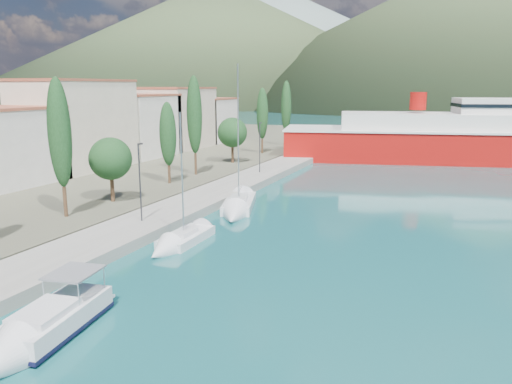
% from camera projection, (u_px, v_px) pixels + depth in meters
% --- Properties ---
extents(ground, '(1400.00, 1400.00, 0.00)m').
position_uv_depth(ground, '(409.00, 129.00, 133.02)').
color(ground, '#18595C').
extents(quay, '(5.00, 88.00, 0.80)m').
position_uv_depth(quay, '(220.00, 192.00, 51.48)').
color(quay, gray).
rests_on(quay, ground).
extents(land_strip, '(70.00, 148.00, 0.70)m').
position_uv_depth(land_strip, '(24.00, 159.00, 74.84)').
color(land_strip, '#565644').
rests_on(land_strip, ground).
extents(town_buildings, '(9.20, 69.20, 11.30)m').
position_uv_depth(town_buildings, '(106.00, 127.00, 68.92)').
color(town_buildings, beige).
rests_on(town_buildings, land_strip).
extents(tree_row, '(4.09, 65.45, 11.67)m').
position_uv_depth(tree_row, '(191.00, 130.00, 58.11)').
color(tree_row, '#47301E').
rests_on(tree_row, land_strip).
extents(lamp_posts, '(0.15, 45.11, 6.06)m').
position_uv_depth(lamp_posts, '(151.00, 176.00, 39.67)').
color(lamp_posts, '#2D2D33').
rests_on(lamp_posts, quay).
extents(motor_cruiser, '(3.55, 8.48, 3.03)m').
position_uv_depth(motor_cruiser, '(35.00, 337.00, 21.56)').
color(motor_cruiser, black).
rests_on(motor_cruiser, ground).
extents(sailboat_near, '(2.17, 7.11, 10.19)m').
position_uv_depth(sailboat_near, '(174.00, 245.00, 34.77)').
color(sailboat_near, silver).
rests_on(sailboat_near, ground).
extents(sailboat_mid, '(5.45, 10.08, 14.06)m').
position_uv_depth(sailboat_mid, '(236.00, 210.00, 44.31)').
color(sailboat_mid, silver).
rests_on(sailboat_mid, ground).
extents(ferry, '(55.68, 23.81, 10.82)m').
position_uv_depth(ferry, '(469.00, 140.00, 74.66)').
color(ferry, '#A90E0B').
rests_on(ferry, ground).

